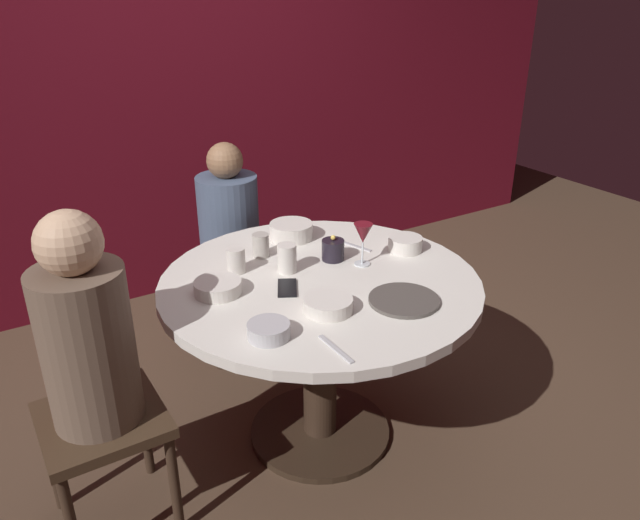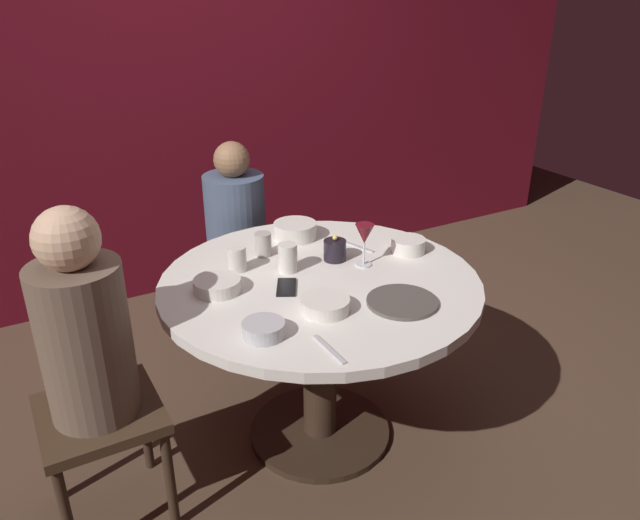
% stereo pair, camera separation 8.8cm
% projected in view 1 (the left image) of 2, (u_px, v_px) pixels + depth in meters
% --- Properties ---
extents(ground_plane, '(8.00, 8.00, 0.00)m').
position_uv_depth(ground_plane, '(320.00, 433.00, 2.67)').
color(ground_plane, '#4C3828').
extents(back_wall, '(6.00, 0.10, 2.60)m').
position_uv_depth(back_wall, '(160.00, 76.00, 3.44)').
color(back_wall, maroon).
rests_on(back_wall, ground).
extents(dining_table, '(1.24, 1.24, 0.75)m').
position_uv_depth(dining_table, '(320.00, 318.00, 2.42)').
color(dining_table, silver).
rests_on(dining_table, ground).
extents(seated_diner_left, '(0.40, 0.40, 1.20)m').
position_uv_depth(seated_diner_left, '(88.00, 348.00, 1.94)').
color(seated_diner_left, '#3F2D1E').
rests_on(seated_diner_left, ground).
extents(seated_diner_back, '(0.40, 0.40, 1.10)m').
position_uv_depth(seated_diner_back, '(229.00, 226.00, 3.04)').
color(seated_diner_back, '#3F2D1E').
rests_on(seated_diner_back, ground).
extents(candle_holder, '(0.09, 0.09, 0.11)m').
position_uv_depth(candle_holder, '(333.00, 250.00, 2.50)').
color(candle_holder, black).
rests_on(candle_holder, dining_table).
extents(wine_glass, '(0.08, 0.08, 0.18)m').
position_uv_depth(wine_glass, '(363.00, 235.00, 2.42)').
color(wine_glass, silver).
rests_on(wine_glass, dining_table).
extents(dinner_plate, '(0.25, 0.25, 0.01)m').
position_uv_depth(dinner_plate, '(404.00, 300.00, 2.18)').
color(dinner_plate, '#4C4742').
rests_on(dinner_plate, dining_table).
extents(cell_phone, '(0.13, 0.16, 0.01)m').
position_uv_depth(cell_phone, '(287.00, 288.00, 2.28)').
color(cell_phone, black).
rests_on(cell_phone, dining_table).
extents(bowl_serving_large, '(0.14, 0.14, 0.05)m').
position_uv_depth(bowl_serving_large, '(269.00, 330.00, 1.96)').
color(bowl_serving_large, '#B7B7BC').
rests_on(bowl_serving_large, dining_table).
extents(bowl_salad_center, '(0.14, 0.14, 0.06)m').
position_uv_depth(bowl_salad_center, '(405.00, 244.00, 2.59)').
color(bowl_salad_center, silver).
rests_on(bowl_salad_center, dining_table).
extents(bowl_small_white, '(0.19, 0.19, 0.07)m').
position_uv_depth(bowl_small_white, '(291.00, 231.00, 2.70)').
color(bowl_small_white, silver).
rests_on(bowl_small_white, dining_table).
extents(bowl_sauce_side, '(0.17, 0.17, 0.05)m').
position_uv_depth(bowl_sauce_side, '(218.00, 287.00, 2.24)').
color(bowl_sauce_side, silver).
rests_on(bowl_sauce_side, dining_table).
extents(bowl_rice_portion, '(0.17, 0.17, 0.05)m').
position_uv_depth(bowl_rice_portion, '(328.00, 305.00, 2.12)').
color(bowl_rice_portion, silver).
rests_on(bowl_rice_portion, dining_table).
extents(cup_near_candle, '(0.08, 0.08, 0.11)m').
position_uv_depth(cup_near_candle, '(287.00, 258.00, 2.39)').
color(cup_near_candle, silver).
rests_on(cup_near_candle, dining_table).
extents(cup_by_left_diner, '(0.07, 0.07, 0.10)m').
position_uv_depth(cup_by_left_diner, '(236.00, 260.00, 2.39)').
color(cup_by_left_diner, silver).
rests_on(cup_by_left_diner, dining_table).
extents(cup_by_right_diner, '(0.07, 0.07, 0.10)m').
position_uv_depth(cup_by_right_diner, '(261.00, 245.00, 2.52)').
color(cup_by_right_diner, '#B2ADA3').
rests_on(cup_by_right_diner, dining_table).
extents(fork_near_plate, '(0.07, 0.18, 0.01)m').
position_uv_depth(fork_near_plate, '(354.00, 246.00, 2.63)').
color(fork_near_plate, '#B7B7BC').
rests_on(fork_near_plate, dining_table).
extents(knife_near_plate, '(0.02, 0.18, 0.01)m').
position_uv_depth(knife_near_plate, '(336.00, 349.00, 1.90)').
color(knife_near_plate, '#B7B7BC').
rests_on(knife_near_plate, dining_table).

